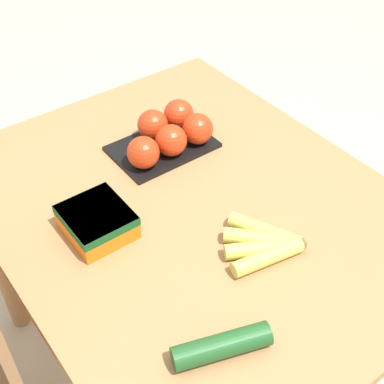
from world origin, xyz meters
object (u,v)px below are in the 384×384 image
carrot_bag (97,220)px  cucumber_near (222,346)px  banana_bunch (265,244)px  tomato_pack (168,134)px

carrot_bag → cucumber_near: bearing=-176.0°
banana_bunch → cucumber_near: bearing=120.7°
banana_bunch → cucumber_near: 0.27m
banana_bunch → cucumber_near: (-0.14, 0.23, 0.01)m
banana_bunch → carrot_bag: size_ratio=1.21×
tomato_pack → banana_bunch: bearing=174.5°
carrot_bag → cucumber_near: (-0.40, -0.03, -0.01)m
carrot_bag → banana_bunch: bearing=-135.1°
banana_bunch → carrot_bag: carrot_bag is taller
tomato_pack → carrot_bag: bearing=117.8°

